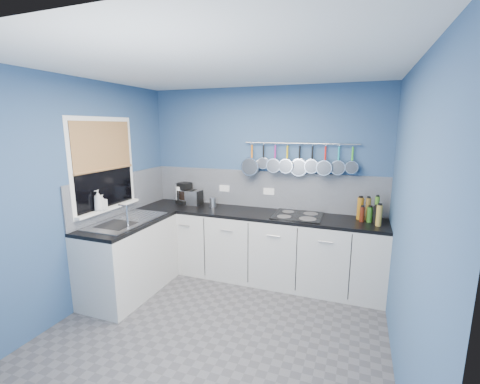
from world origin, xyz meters
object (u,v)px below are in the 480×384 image
Objects in this scene: toaster at (190,197)px; canister at (213,202)px; coffee_maker at (184,193)px; hob at (298,216)px; soap_bottle_b at (102,202)px; soap_bottle_a at (98,200)px; paper_towel at (180,195)px.

canister is at bearing -4.56° from toaster.
coffee_maker is 1.66m from hob.
soap_bottle_b reaches higher than hob.
soap_bottle_b reaches higher than coffee_maker.
soap_bottle_a reaches higher than coffee_maker.
coffee_maker is 0.48m from canister.
paper_towel is 1.72m from hob.
coffee_maker reaches higher than hob.
canister is (0.89, 1.09, -0.17)m from soap_bottle_b.
hob is at bearing 27.64° from soap_bottle_a.
soap_bottle_a reaches higher than paper_towel.
toaster is 1.57m from hob.
canister is (0.38, -0.05, -0.04)m from toaster.
paper_towel is 0.16m from toaster.
toaster reaches higher than hob.
toaster is 0.52× the size of hob.
coffee_maker reaches higher than canister.
soap_bottle_b is 0.57× the size of coffee_maker.
soap_bottle_b is 1.42m from canister.
paper_towel is at bearing 73.17° from soap_bottle_a.
hob is (2.07, 1.02, -0.23)m from soap_bottle_b.
soap_bottle_a is 1.47m from canister.
soap_bottle_a is 2.36m from hob.
toaster is at bearing 27.59° from coffee_maker.
soap_bottle_b is at bearing -93.85° from coffee_maker.
paper_towel is at bearing -157.55° from coffee_maker.
soap_bottle_a is 0.40× the size of hob.
canister is (0.54, -0.03, -0.06)m from paper_towel.
canister is 0.21× the size of hob.
hob is (1.18, -0.07, -0.06)m from canister.
coffee_maker is at bearing 176.59° from hob.
soap_bottle_b is (0.00, 0.06, -0.03)m from soap_bottle_a.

